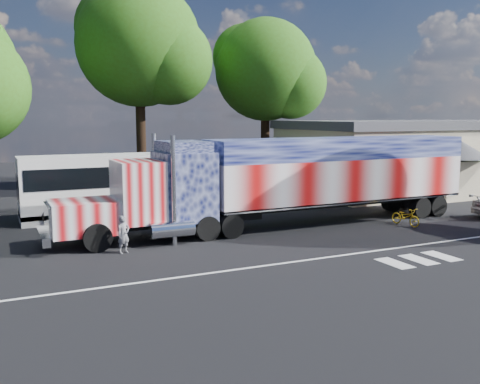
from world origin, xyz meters
name	(u,v)px	position (x,y,z in m)	size (l,w,h in m)	color
ground	(269,244)	(0.00, 0.00, 0.00)	(100.00, 100.00, 0.00)	black
lane_markings	(354,260)	(1.71, -3.77, 0.01)	(30.00, 2.67, 0.01)	silver
semi_truck	(294,178)	(3.00, 2.96, 2.44)	(22.20, 3.51, 4.73)	black
coach_bus	(132,184)	(-3.72, 9.26, 1.78)	(11.84, 2.75, 3.44)	white
hall_building	(430,154)	(19.92, 10.86, 2.62)	(22.40, 12.80, 5.20)	beige
woman	(123,234)	(-6.12, 1.13, 0.77)	(0.56, 0.37, 1.54)	slate
bicycle	(406,217)	(8.15, 0.49, 0.46)	(0.61, 1.75, 0.92)	gold
tree_ne_a	(267,71)	(9.35, 17.72, 9.06)	(8.38, 7.98, 13.12)	black
tree_n_mid	(141,45)	(-0.47, 18.64, 10.59)	(9.42, 8.97, 15.15)	black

